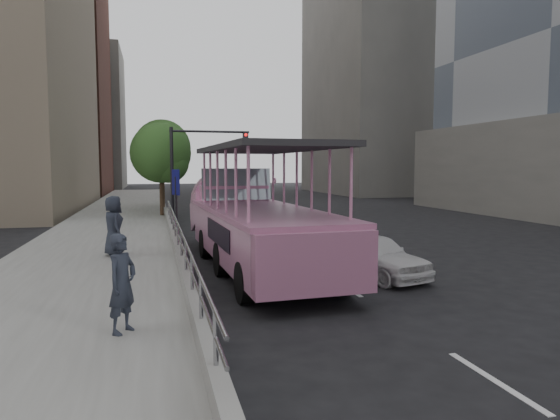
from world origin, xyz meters
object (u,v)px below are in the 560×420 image
object	(u,v)px
car	(373,255)
parking_sign	(176,199)
duck_boat	(252,222)
traffic_signal	(195,160)
pedestrian_near	(122,283)
pedestrian_far	(114,226)
street_tree_near	(162,155)
street_tree_far	(164,150)

from	to	relation	value
car	parking_sign	size ratio (longest dim) A/B	1.22
duck_boat	traffic_signal	distance (m)	11.29
pedestrian_near	pedestrian_far	distance (m)	7.89
car	pedestrian_far	bearing A→B (deg)	136.65
pedestrian_far	pedestrian_near	bearing A→B (deg)	167.52
duck_boat	pedestrian_far	xyz separation A→B (m)	(-4.28, 1.12, -0.13)
duck_boat	car	distance (m)	4.04
pedestrian_near	duck_boat	bearing A→B (deg)	6.82
parking_sign	duck_boat	bearing A→B (deg)	-63.03
car	pedestrian_near	xyz separation A→B (m)	(-6.61, -4.19, 0.53)
parking_sign	street_tree_near	xyz separation A→B (m)	(-0.30, 10.22, 1.93)
pedestrian_near	traffic_signal	distance (m)	18.15
pedestrian_far	traffic_signal	size ratio (longest dim) A/B	0.37
street_tree_near	car	bearing A→B (deg)	-72.07
parking_sign	traffic_signal	distance (m)	7.10
duck_boat	pedestrian_far	world-z (taller)	duck_boat
pedestrian_far	duck_boat	bearing A→B (deg)	-122.27
street_tree_near	street_tree_far	xyz separation A→B (m)	(0.20, 6.00, 0.49)
pedestrian_near	traffic_signal	size ratio (longest dim) A/B	0.33
duck_boat	car	world-z (taller)	duck_boat
pedestrian_near	parking_sign	world-z (taller)	parking_sign
parking_sign	street_tree_far	size ratio (longest dim) A/B	0.47
pedestrian_near	parking_sign	size ratio (longest dim) A/B	0.57
pedestrian_far	parking_sign	distance (m)	3.84
traffic_signal	street_tree_near	world-z (taller)	street_tree_near
car	pedestrian_far	world-z (taller)	pedestrian_far
pedestrian_far	street_tree_near	distance (m)	13.73
pedestrian_near	street_tree_near	size ratio (longest dim) A/B	0.30
parking_sign	traffic_signal	size ratio (longest dim) A/B	0.59
duck_boat	pedestrian_far	bearing A→B (deg)	165.39
street_tree_far	pedestrian_near	bearing A→B (deg)	-92.73
car	parking_sign	bearing A→B (deg)	110.65
parking_sign	traffic_signal	xyz separation A→B (m)	(1.29, 6.79, 1.61)
duck_boat	street_tree_near	size ratio (longest dim) A/B	2.00
duck_boat	traffic_signal	size ratio (longest dim) A/B	2.20
parking_sign	street_tree_far	world-z (taller)	street_tree_far
pedestrian_near	car	bearing A→B (deg)	-22.89
duck_boat	pedestrian_near	xyz separation A→B (m)	(-3.57, -6.74, -0.23)
car	pedestrian_far	distance (m)	8.21
pedestrian_far	traffic_signal	bearing A→B (deg)	-36.57
duck_boat	street_tree_near	bearing A→B (deg)	99.69
duck_boat	traffic_signal	world-z (taller)	traffic_signal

